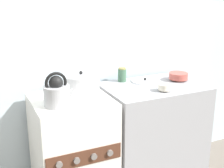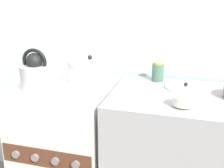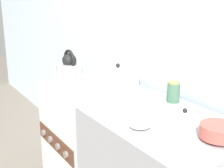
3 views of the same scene
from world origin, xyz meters
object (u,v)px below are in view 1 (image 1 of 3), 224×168
stove (73,153)px  cooking_pot (81,83)px  small_ceramic_bowl (164,87)px  kettle (57,93)px  loose_pot_lid (145,81)px  enamel_bowl (178,76)px  storage_jar (122,75)px

stove → cooking_pot: size_ratio=3.12×
stove → small_ceramic_bowl: (0.70, -0.15, 0.47)m
kettle → loose_pot_lid: kettle is taller
loose_pot_lid → cooking_pot: bearing=-178.2°
stove → kettle: size_ratio=3.73×
enamel_bowl → loose_pot_lid: (-0.28, 0.09, -0.03)m
small_ceramic_bowl → loose_pot_lid: size_ratio=0.41×
stove → loose_pot_lid: (0.70, 0.14, 0.45)m
enamel_bowl → storage_jar: bearing=158.9°
small_ceramic_bowl → loose_pot_lid: small_ceramic_bowl is taller
cooking_pot → storage_jar: cooking_pot is taller
stove → cooking_pot: (0.12, 0.12, 0.51)m
loose_pot_lid → enamel_bowl: bearing=-17.9°
storage_jar → loose_pot_lid: (0.17, -0.09, -0.05)m
stove → enamel_bowl: enamel_bowl is taller
stove → enamel_bowl: (0.97, 0.05, 0.48)m
cooking_pot → storage_jar: (0.40, 0.10, -0.01)m
small_ceramic_bowl → cooking_pot: bearing=155.0°
stove → small_ceramic_bowl: 0.86m
small_ceramic_bowl → storage_jar: 0.41m
cooking_pot → storage_jar: bearing=14.6°
enamel_bowl → storage_jar: size_ratio=1.34×
enamel_bowl → storage_jar: storage_jar is taller
kettle → small_ceramic_bowl: 0.83m
enamel_bowl → small_ceramic_bowl: bearing=-144.2°
kettle → enamel_bowl: 1.11m
cooking_pot → storage_jar: 0.41m
small_ceramic_bowl → storage_jar: size_ratio=0.81×
stove → kettle: bearing=-141.6°
cooking_pot → small_ceramic_bowl: 0.63m
loose_pot_lid → stove: bearing=-168.7°
stove → small_ceramic_bowl: bearing=-11.8°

